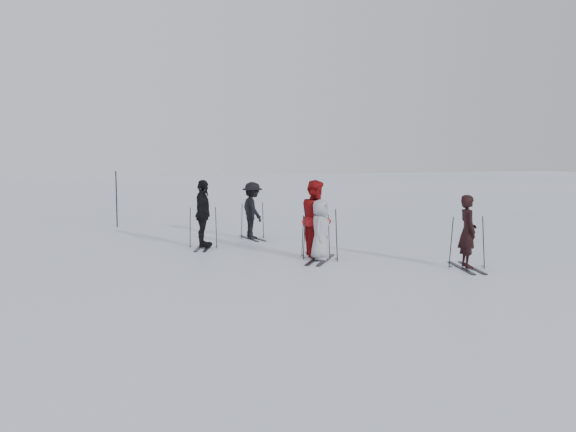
{
  "coord_description": "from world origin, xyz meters",
  "views": [
    {
      "loc": [
        -5.63,
        -15.53,
        2.75
      ],
      "look_at": [
        0.0,
        1.0,
        1.0
      ],
      "focal_mm": 40.0,
      "sensor_mm": 36.0,
      "label": 1
    }
  ],
  "objects_px": {
    "skier_near_dark": "(468,232)",
    "piste_marker": "(116,199)",
    "skier_uphill_left": "(203,215)",
    "skier_grey": "(320,231)",
    "skier_red": "(316,219)",
    "skier_uphill_far": "(252,211)"
  },
  "relations": [
    {
      "from": "skier_near_dark",
      "to": "piste_marker",
      "type": "bearing_deg",
      "value": 46.9
    },
    {
      "from": "skier_uphill_left",
      "to": "skier_grey",
      "type": "bearing_deg",
      "value": -122.94
    },
    {
      "from": "skier_red",
      "to": "skier_grey",
      "type": "xyz_separation_m",
      "value": [
        -0.1,
        -0.56,
        -0.24
      ]
    },
    {
      "from": "skier_grey",
      "to": "piste_marker",
      "type": "bearing_deg",
      "value": 59.51
    },
    {
      "from": "skier_red",
      "to": "skier_grey",
      "type": "height_order",
      "value": "skier_red"
    },
    {
      "from": "skier_uphill_left",
      "to": "skier_uphill_far",
      "type": "height_order",
      "value": "skier_uphill_left"
    },
    {
      "from": "piste_marker",
      "to": "skier_uphill_left",
      "type": "bearing_deg",
      "value": -72.28
    },
    {
      "from": "skier_near_dark",
      "to": "skier_grey",
      "type": "distance_m",
      "value": 3.6
    },
    {
      "from": "skier_near_dark",
      "to": "skier_red",
      "type": "bearing_deg",
      "value": 59.78
    },
    {
      "from": "skier_red",
      "to": "piste_marker",
      "type": "height_order",
      "value": "piste_marker"
    },
    {
      "from": "skier_near_dark",
      "to": "piste_marker",
      "type": "relative_size",
      "value": 0.84
    },
    {
      "from": "skier_red",
      "to": "skier_uphill_far",
      "type": "height_order",
      "value": "skier_red"
    },
    {
      "from": "skier_red",
      "to": "skier_uphill_left",
      "type": "distance_m",
      "value": 3.52
    },
    {
      "from": "skier_near_dark",
      "to": "piste_marker",
      "type": "xyz_separation_m",
      "value": [
        -7.24,
        11.41,
        0.17
      ]
    },
    {
      "from": "skier_grey",
      "to": "skier_uphill_left",
      "type": "relative_size",
      "value": 0.79
    },
    {
      "from": "skier_red",
      "to": "skier_uphill_far",
      "type": "xyz_separation_m",
      "value": [
        -0.62,
        3.94,
        -0.11
      ]
    },
    {
      "from": "skier_near_dark",
      "to": "skier_grey",
      "type": "relative_size",
      "value": 1.13
    },
    {
      "from": "skier_grey",
      "to": "piste_marker",
      "type": "xyz_separation_m",
      "value": [
        -4.38,
        9.23,
        0.26
      ]
    },
    {
      "from": "skier_grey",
      "to": "skier_near_dark",
      "type": "bearing_deg",
      "value": -93.13
    },
    {
      "from": "skier_uphill_left",
      "to": "piste_marker",
      "type": "distance_m",
      "value": 6.49
    },
    {
      "from": "skier_near_dark",
      "to": "skier_uphill_left",
      "type": "relative_size",
      "value": 0.89
    },
    {
      "from": "skier_red",
      "to": "piste_marker",
      "type": "relative_size",
      "value": 0.97
    }
  ]
}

